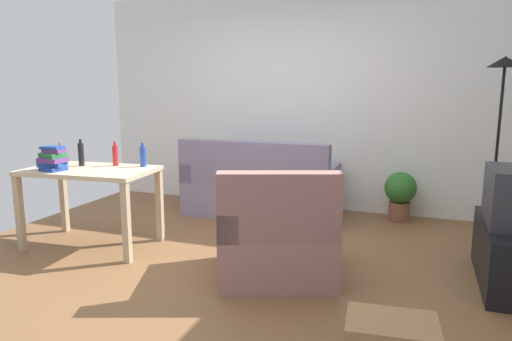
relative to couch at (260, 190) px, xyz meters
name	(u,v)px	position (x,y,z in m)	size (l,w,h in m)	color
ground_plane	(226,265)	(0.25, -1.59, -0.32)	(5.20, 4.40, 0.02)	brown
wall_rear	(294,101)	(0.25, 0.61, 1.04)	(5.20, 0.10, 2.70)	white
couch	(260,190)	(0.00, 0.00, 0.00)	(1.78, 0.84, 0.92)	gray
tv_stand	(511,255)	(2.50, -1.22, -0.07)	(0.44, 1.10, 0.48)	black
torchiere_lamp	(502,98)	(2.50, -0.05, 1.11)	(0.32, 0.32, 1.81)	black
desk	(90,180)	(-1.16, -1.58, 0.34)	(1.25, 0.79, 0.76)	#C6B28E
potted_plant	(400,193)	(1.60, 0.31, 0.02)	(0.36, 0.36, 0.57)	brown
armchair	(277,240)	(0.75, -1.72, 0.01)	(1.13, 1.10, 0.92)	#996B66
bottle_amber	(61,155)	(-1.61, -1.45, 0.54)	(0.06, 0.06, 0.21)	#9E6019
bottle_dark	(81,154)	(-1.33, -1.48, 0.57)	(0.06, 0.06, 0.26)	black
bottle_red	(115,155)	(-1.02, -1.35, 0.56)	(0.05, 0.05, 0.24)	#AD2323
bottle_blue	(143,156)	(-0.74, -1.31, 0.55)	(0.06, 0.06, 0.23)	#2347A3
book_stack	(53,159)	(-1.40, -1.77, 0.56)	(0.25, 0.22, 0.23)	navy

